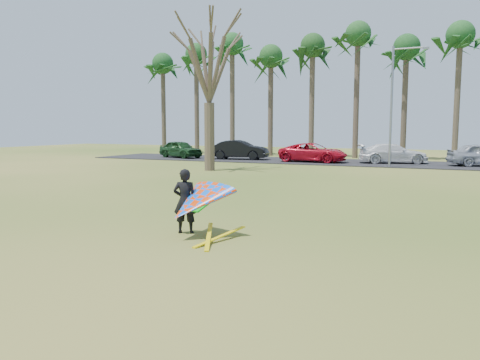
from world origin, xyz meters
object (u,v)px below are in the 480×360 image
at_px(kite_flyer, 194,203).
at_px(bare_tree_left, 209,58).
at_px(car_0, 180,149).
at_px(car_2, 313,152).
at_px(car_1, 239,150).
at_px(car_3, 393,153).
at_px(streetlight, 394,101).

bearing_deg(kite_flyer, bare_tree_left, 116.95).
relative_size(car_0, kite_flyer, 1.82).
height_order(car_0, car_2, car_0).
relative_size(car_1, car_2, 0.92).
distance_m(car_0, car_3, 17.71).
bearing_deg(streetlight, bare_tree_left, -145.43).
distance_m(car_0, kite_flyer, 29.79).
height_order(bare_tree_left, car_3, bare_tree_left).
xyz_separation_m(car_0, kite_flyer, (15.93, -25.17, 0.04)).
height_order(car_3, kite_flyer, kite_flyer).
height_order(bare_tree_left, car_0, bare_tree_left).
relative_size(car_3, kite_flyer, 2.07).
bearing_deg(car_3, car_0, 76.17).
xyz_separation_m(streetlight, car_1, (-12.40, 2.43, -3.62)).
xyz_separation_m(bare_tree_left, kite_flyer, (8.11, -15.95, -6.07)).
bearing_deg(bare_tree_left, car_3, 46.09).
relative_size(car_2, car_3, 1.05).
distance_m(car_1, car_3, 12.12).
xyz_separation_m(streetlight, kite_flyer, (-2.05, -22.95, -3.62)).
bearing_deg(car_2, bare_tree_left, 159.69).
xyz_separation_m(car_0, car_1, (5.58, 0.21, 0.04)).
xyz_separation_m(streetlight, car_3, (-0.30, 3.24, -3.69)).
distance_m(car_2, kite_flyer, 25.30).
height_order(streetlight, car_0, streetlight).
xyz_separation_m(bare_tree_left, car_3, (9.86, 10.24, -6.14)).
bearing_deg(car_1, bare_tree_left, -174.58).
bearing_deg(car_0, streetlight, -77.55).
xyz_separation_m(car_1, car_2, (6.39, -0.39, -0.07)).
distance_m(bare_tree_left, streetlight, 12.58).
bearing_deg(bare_tree_left, car_2, 65.36).
xyz_separation_m(car_1, car_3, (12.10, 0.81, -0.07)).
xyz_separation_m(bare_tree_left, car_0, (-7.82, 9.23, -6.11)).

